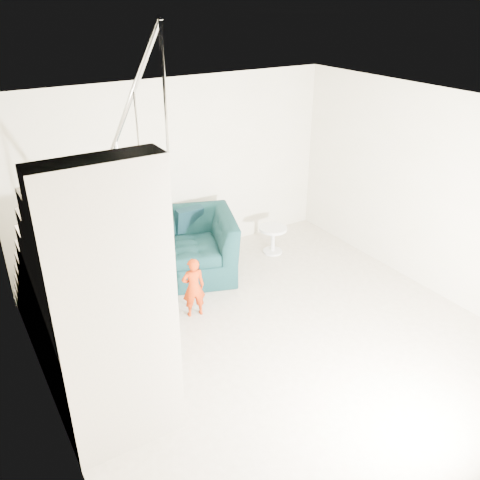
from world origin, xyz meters
name	(u,v)px	position (x,y,z in m)	size (l,w,h in m)	color
floor	(283,346)	(0.00, 0.00, 0.00)	(5.50, 5.50, 0.00)	tan
ceiling	(293,115)	(0.00, 0.00, 2.70)	(5.50, 5.50, 0.00)	silver
back_wall	(176,172)	(0.00, 2.75, 1.35)	(5.00, 5.00, 0.00)	beige
left_wall	(42,315)	(-2.50, 0.00, 1.35)	(5.50, 5.50, 0.00)	beige
right_wall	(444,198)	(2.50, 0.00, 1.35)	(5.50, 5.50, 0.00)	beige
armchair	(186,246)	(-0.19, 2.13, 0.45)	(1.37, 1.20, 0.89)	black
toddler	(193,287)	(-0.58, 1.13, 0.41)	(0.30, 0.19, 0.81)	#961F04
side_table	(273,236)	(1.26, 2.02, 0.29)	(0.44, 0.44, 0.44)	silver
staircase	(89,306)	(-2.00, 0.55, 0.95)	(1.02, 3.03, 3.62)	#ADA089
cushion	(189,220)	(0.03, 2.46, 0.69)	(0.41, 0.12, 0.39)	black
throw	(149,252)	(-0.80, 2.02, 0.56)	(0.06, 0.57, 0.64)	black
phone	(198,265)	(-0.50, 1.12, 0.71)	(0.02, 0.05, 0.10)	black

